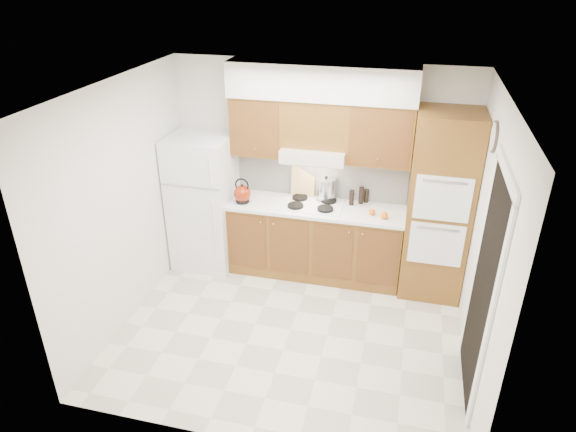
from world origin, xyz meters
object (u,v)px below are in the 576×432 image
object	(u,v)px
oven_cabinet	(439,207)
stock_pot	(326,188)
fridge	(204,202)
kettle	(242,194)

from	to	relation	value
oven_cabinet	stock_pot	size ratio (longest dim) A/B	8.87
fridge	oven_cabinet	world-z (taller)	oven_cabinet
oven_cabinet	stock_pot	distance (m)	1.35
fridge	oven_cabinet	distance (m)	2.86
kettle	oven_cabinet	bearing A→B (deg)	-22.37
fridge	oven_cabinet	size ratio (longest dim) A/B	0.78
fridge	stock_pot	world-z (taller)	fridge
stock_pot	oven_cabinet	bearing A→B (deg)	-9.49
oven_cabinet	kettle	xyz separation A→B (m)	(-2.31, -0.09, -0.05)
kettle	stock_pot	world-z (taller)	stock_pot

